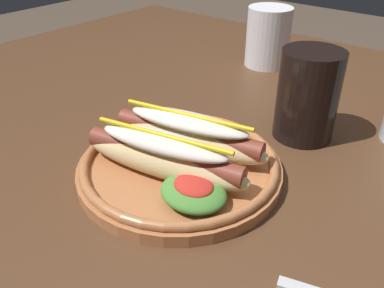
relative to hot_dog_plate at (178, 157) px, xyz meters
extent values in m
cube|color=#51331E|center=(0.00, 0.17, -0.04)|extent=(1.41, 1.02, 0.04)
cylinder|color=#51331E|center=(-0.62, 0.59, -0.41)|extent=(0.06, 0.06, 0.70)
cylinder|color=#B77042|center=(0.00, 0.00, -0.02)|extent=(0.27, 0.27, 0.02)
torus|color=#B77042|center=(0.00, 0.00, -0.01)|extent=(0.26, 0.26, 0.01)
ellipsoid|color=#E0C184|center=(0.00, -0.03, 0.01)|extent=(0.23, 0.10, 0.04)
cylinder|color=brown|center=(0.00, -0.03, 0.02)|extent=(0.21, 0.07, 0.03)
ellipsoid|color=silver|center=(0.00, -0.03, 0.04)|extent=(0.17, 0.08, 0.02)
cylinder|color=yellow|center=(0.00, -0.03, 0.05)|extent=(0.18, 0.05, 0.01)
ellipsoid|color=#E0C184|center=(-0.01, 0.03, 0.01)|extent=(0.23, 0.10, 0.04)
cylinder|color=brown|center=(-0.01, 0.03, 0.02)|extent=(0.21, 0.07, 0.03)
ellipsoid|color=silver|center=(-0.01, 0.03, 0.04)|extent=(0.17, 0.08, 0.02)
cylinder|color=yellow|center=(-0.01, 0.03, 0.05)|extent=(0.18, 0.05, 0.01)
ellipsoid|color=#4C8C38|center=(0.06, -0.04, 0.00)|extent=(0.08, 0.07, 0.02)
ellipsoid|color=red|center=(0.06, -0.04, 0.01)|extent=(0.05, 0.04, 0.01)
cylinder|color=black|center=(0.08, 0.20, 0.04)|extent=(0.09, 0.09, 0.13)
cylinder|color=white|center=(-0.12, 0.42, 0.04)|extent=(0.09, 0.09, 0.12)
camera|label=1|loc=(0.29, -0.32, 0.28)|focal=37.30mm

